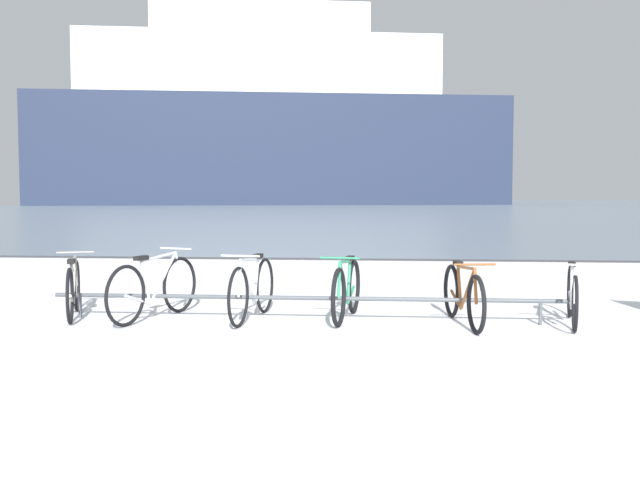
% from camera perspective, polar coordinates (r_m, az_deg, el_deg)
% --- Properties ---
extents(ground, '(80.00, 132.00, 0.08)m').
position_cam_1_polar(ground, '(60.51, 5.34, 2.31)').
color(ground, white).
extents(bike_rack, '(6.14, 0.05, 0.31)m').
position_cam_1_polar(bike_rack, '(8.79, -1.26, -4.57)').
color(bike_rack, '#4C5156').
rests_on(bike_rack, ground).
extents(bicycle_0, '(0.64, 1.55, 0.78)m').
position_cam_1_polar(bicycle_0, '(9.56, -18.58, -3.58)').
color(bicycle_0, black).
rests_on(bicycle_0, ground).
extents(bicycle_1, '(0.67, 1.72, 0.84)m').
position_cam_1_polar(bicycle_1, '(9.14, -12.73, -3.65)').
color(bicycle_1, black).
rests_on(bicycle_1, ground).
extents(bicycle_2, '(0.46, 1.74, 0.83)m').
position_cam_1_polar(bicycle_2, '(8.91, -5.28, -3.80)').
color(bicycle_2, black).
rests_on(bicycle_2, ground).
extents(bicycle_3, '(0.46, 1.64, 0.80)m').
position_cam_1_polar(bicycle_3, '(8.88, 2.07, -3.91)').
color(bicycle_3, black).
rests_on(bicycle_3, ground).
extents(bicycle_4, '(0.46, 1.73, 0.77)m').
position_cam_1_polar(bicycle_4, '(8.68, 11.04, -4.24)').
color(bicycle_4, black).
rests_on(bicycle_4, ground).
extents(bicycle_5, '(0.48, 1.63, 0.75)m').
position_cam_1_polar(bicycle_5, '(9.06, 18.98, -4.07)').
color(bicycle_5, black).
rests_on(bicycle_5, ground).
extents(ferry_ship, '(53.31, 18.33, 27.44)m').
position_cam_1_polar(ferry_ship, '(83.46, -3.97, 9.08)').
color(ferry_ship, '#232D47').
rests_on(ferry_ship, ground).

